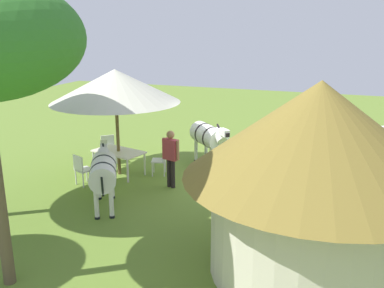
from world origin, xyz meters
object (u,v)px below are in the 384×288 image
at_px(patio_dining_table, 119,153).
at_px(standing_watcher, 339,127).
at_px(striped_lounge_chair, 308,184).
at_px(zebra_nearest_camera, 209,137).
at_px(thatched_hut, 315,169).
at_px(zebra_toward_hut, 351,143).
at_px(patio_chair_east_end, 161,158).
at_px(zebra_by_umbrella, 103,171).
at_px(patio_chair_near_lawn, 82,168).
at_px(shade_umbrella, 115,86).
at_px(patio_chair_near_hut, 109,147).
at_px(guest_beside_umbrella, 171,154).

relative_size(patio_dining_table, standing_watcher, 1.00).
bearing_deg(striped_lounge_chair, standing_watcher, -38.47).
distance_m(striped_lounge_chair, zebra_nearest_camera, 3.53).
bearing_deg(thatched_hut, striped_lounge_chair, -84.54).
relative_size(standing_watcher, zebra_toward_hut, 0.85).
bearing_deg(patio_dining_table, striped_lounge_chair, -175.16).
distance_m(patio_chair_east_end, standing_watcher, 6.34).
bearing_deg(zebra_by_umbrella, zebra_nearest_camera, 40.03).
height_order(thatched_hut, patio_chair_near_lawn, thatched_hut).
bearing_deg(shade_umbrella, patio_chair_near_hut, -45.22).
bearing_deg(standing_watcher, patio_chair_near_lawn, 98.07).
bearing_deg(standing_watcher, striped_lounge_chair, 139.20).
bearing_deg(striped_lounge_chair, zebra_by_umbrella, 91.55).
distance_m(patio_chair_east_end, striped_lounge_chair, 4.34).
bearing_deg(patio_dining_table, standing_watcher, -145.18).
distance_m(striped_lounge_chair, zebra_toward_hut, 2.47).
xyz_separation_m(shade_umbrella, standing_watcher, (-6.21, -4.32, -1.69)).
relative_size(patio_dining_table, zebra_by_umbrella, 0.85).
height_order(zebra_nearest_camera, zebra_toward_hut, zebra_nearest_camera).
height_order(shade_umbrella, striped_lounge_chair, shade_umbrella).
distance_m(patio_chair_east_end, guest_beside_umbrella, 1.20).
bearing_deg(thatched_hut, guest_beside_umbrella, -36.59).
distance_m(thatched_hut, zebra_toward_hut, 6.17).
distance_m(zebra_nearest_camera, zebra_toward_hut, 4.36).
distance_m(patio_chair_near_hut, guest_beside_umbrella, 3.19).
xyz_separation_m(standing_watcher, zebra_nearest_camera, (3.86, 2.62, -0.04)).
relative_size(patio_chair_near_lawn, patio_chair_east_end, 1.00).
distance_m(patio_dining_table, standing_watcher, 7.58).
bearing_deg(zebra_by_umbrella, guest_beside_umbrella, 30.97).
bearing_deg(striped_lounge_chair, patio_chair_near_lawn, 76.37).
distance_m(patio_chair_east_end, zebra_toward_hut, 5.81).
distance_m(guest_beside_umbrella, zebra_nearest_camera, 2.19).
relative_size(patio_chair_near_lawn, zebra_nearest_camera, 0.53).
bearing_deg(guest_beside_umbrella, thatched_hut, -19.27).
distance_m(zebra_by_umbrella, zebra_toward_hut, 7.51).
height_order(striped_lounge_chair, zebra_nearest_camera, zebra_nearest_camera).
relative_size(guest_beside_umbrella, zebra_toward_hut, 0.83).
xyz_separation_m(patio_chair_near_hut, zebra_nearest_camera, (-3.27, -0.78, 0.47)).
height_order(thatched_hut, shade_umbrella, thatched_hut).
bearing_deg(patio_chair_east_end, patio_chair_near_hut, 58.11).
xyz_separation_m(patio_dining_table, guest_beside_umbrella, (-1.92, 0.45, 0.33)).
distance_m(guest_beside_umbrella, standing_watcher, 6.42).
bearing_deg(zebra_nearest_camera, patio_chair_near_lawn, 0.57).
bearing_deg(standing_watcher, patio_chair_east_end, 96.80).
bearing_deg(patio_dining_table, patio_chair_near_hut, -45.22).
height_order(patio_chair_near_lawn, striped_lounge_chair, patio_chair_near_lawn).
bearing_deg(patio_chair_near_lawn, zebra_by_umbrella, -14.45).
height_order(guest_beside_umbrella, zebra_nearest_camera, guest_beside_umbrella).
bearing_deg(zebra_nearest_camera, striped_lounge_chair, 114.26).
bearing_deg(shade_umbrella, patio_dining_table, -165.96).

